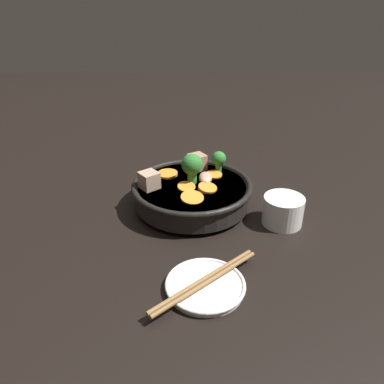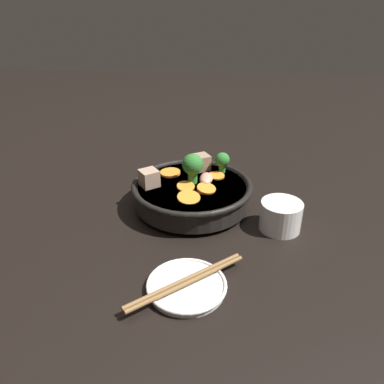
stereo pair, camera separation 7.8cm
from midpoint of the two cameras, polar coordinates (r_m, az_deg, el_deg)
The scene contains 5 objects.
ground_plane at distance 0.80m, azimuth -2.80°, elevation -2.29°, with size 3.00×3.00×0.00m, color black.
stirfry_bowl at distance 0.78m, azimuth -2.86°, elevation 0.17°, with size 0.25×0.25×0.12m.
side_saucer at distance 0.59m, azimuth -1.86°, elevation -14.20°, with size 0.12×0.12×0.01m.
tea_cup at distance 0.74m, azimuth 10.79°, elevation -2.84°, with size 0.08×0.08×0.06m.
chopsticks_pair at distance 0.58m, azimuth -1.87°, elevation -13.51°, with size 0.17×0.15×0.01m.
Camera 1 is at (0.01, 0.69, 0.40)m, focal length 35.00 mm.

